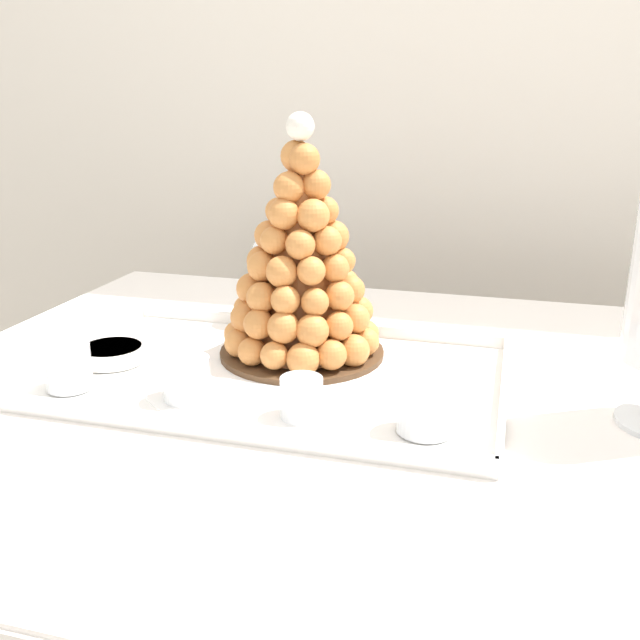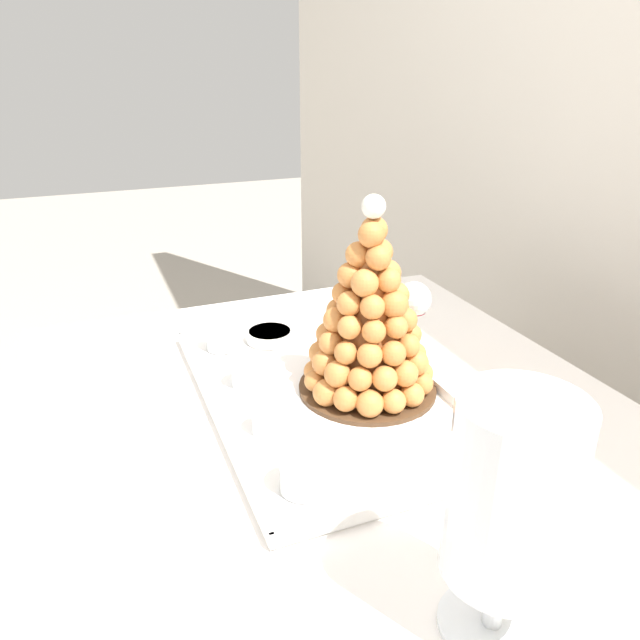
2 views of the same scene
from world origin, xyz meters
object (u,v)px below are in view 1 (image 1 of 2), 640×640
serving_tray (274,374)px  croquembouche (301,266)px  dessert_cup_centre (302,399)px  dessert_cup_left (68,368)px  dessert_cup_mid_left (187,380)px  wine_glass (272,259)px  creme_brulee_ramekin (112,353)px  dessert_cup_mid_right (425,411)px

serving_tray → croquembouche: 0.15m
dessert_cup_centre → croquembouche: bearing=107.0°
dessert_cup_left → croquembouche: bearing=37.8°
dessert_cup_left → dessert_cup_mid_left: size_ratio=1.00×
wine_glass → dessert_cup_mid_left: bearing=-89.7°
dessert_cup_left → creme_brulee_ramekin: bearing=90.1°
dessert_cup_mid_left → dessert_cup_mid_right: bearing=-1.5°
croquembouche → wine_glass: 0.17m
serving_tray → dessert_cup_mid_left: size_ratio=10.54×
dessert_cup_centre → wine_glass: wine_glass is taller
croquembouche → creme_brulee_ramekin: size_ratio=3.59×
croquembouche → serving_tray: bearing=-102.5°
croquembouche → wine_glass: bearing=123.9°
dessert_cup_mid_right → wine_glass: (-0.29, 0.33, 0.08)m
dessert_cup_mid_left → serving_tray: bearing=55.7°
dessert_cup_left → dessert_cup_centre: dessert_cup_left is taller
dessert_cup_mid_right → dessert_cup_mid_left: bearing=178.5°
dessert_cup_left → creme_brulee_ramekin: (-0.00, 0.10, -0.01)m
dessert_cup_mid_right → creme_brulee_ramekin: 0.46m
croquembouche → dessert_cup_centre: (0.06, -0.19, -0.11)m
dessert_cup_mid_left → creme_brulee_ramekin: 0.18m
croquembouche → creme_brulee_ramekin: 0.29m
dessert_cup_left → creme_brulee_ramekin: 0.10m
dessert_cup_left → dessert_cup_mid_right: (0.45, 0.00, -0.00)m
dessert_cup_mid_left → dessert_cup_mid_right: size_ratio=0.91×
dessert_cup_mid_left → dessert_cup_centre: size_ratio=1.16×
serving_tray → dessert_cup_centre: size_ratio=12.24×
dessert_cup_left → wine_glass: size_ratio=0.38×
serving_tray → croquembouche: bearing=77.5°
creme_brulee_ramekin → wine_glass: wine_glass is taller
wine_glass → creme_brulee_ramekin: bearing=-124.1°
dessert_cup_left → dessert_cup_mid_right: 0.45m
dessert_cup_centre → wine_glass: 0.37m
serving_tray → dessert_cup_centre: (0.08, -0.12, 0.02)m
croquembouche → creme_brulee_ramekin: bearing=-159.2°
dessert_cup_left → wine_glass: (0.16, 0.33, 0.08)m
dessert_cup_mid_left → wine_glass: size_ratio=0.38×
serving_tray → wine_glass: wine_glass is taller
serving_tray → dessert_cup_mid_left: dessert_cup_mid_left is taller
dessert_cup_left → creme_brulee_ramekin: size_ratio=0.62×
dessert_cup_mid_left → creme_brulee_ramekin: bearing=150.9°
dessert_cup_mid_right → creme_brulee_ramekin: dessert_cup_mid_right is taller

